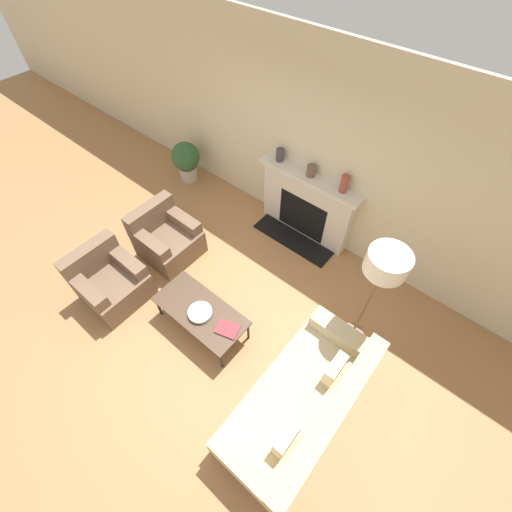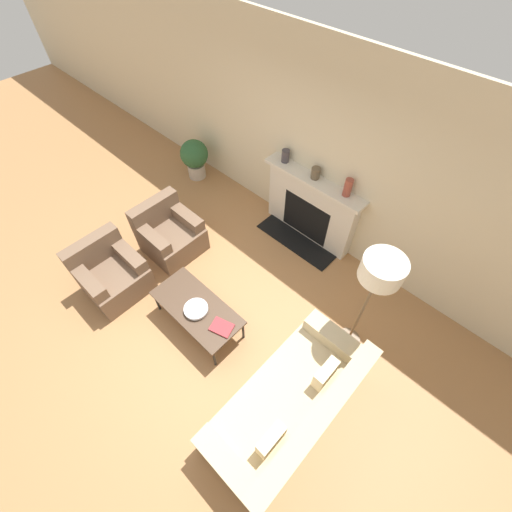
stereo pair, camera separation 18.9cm
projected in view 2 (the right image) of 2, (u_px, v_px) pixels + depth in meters
The scene contains 14 objects.
ground_plane at pixel (192, 316), 4.73m from camera, with size 18.00×18.00×0.00m, color #A87547.
wall_back at pixel (314, 149), 4.69m from camera, with size 18.00×0.06×2.90m.
fireplace at pixel (310, 208), 5.25m from camera, with size 1.63×0.59×1.13m.
couch at pixel (291, 406), 3.71m from camera, with size 0.91×1.94×0.78m.
armchair_near at pixel (111, 274), 4.78m from camera, with size 0.80×0.79×0.82m.
armchair_far at pixel (170, 234), 5.24m from camera, with size 0.80×0.79×0.82m.
coffee_table at pixel (197, 308), 4.35m from camera, with size 1.23×0.58×0.42m.
bowl at pixel (196, 309), 4.27m from camera, with size 0.30×0.30×0.06m.
book at pixel (222, 327), 4.14m from camera, with size 0.31×0.27×0.02m.
floor_lamp at pixel (380, 276), 3.36m from camera, with size 0.43×0.43×1.70m.
mantel_vase_left at pixel (285, 156), 4.97m from camera, with size 0.12×0.12×0.19m.
mantel_vase_center_left at pixel (316, 173), 4.74m from camera, with size 0.13×0.13×0.16m.
mantel_vase_center_right at pixel (348, 188), 4.49m from camera, with size 0.11×0.11×0.26m.
potted_plant at pixel (195, 157), 6.25m from camera, with size 0.51×0.51×0.75m.
Camera 2 is at (2.20, -1.04, 4.23)m, focal length 24.00 mm.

